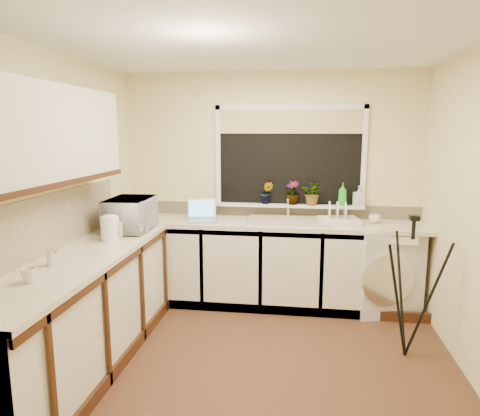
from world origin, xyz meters
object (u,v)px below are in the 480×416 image
(washing_machine, at_px, (382,268))
(plant_b, at_px, (267,193))
(plant_c, at_px, (292,193))
(plant_d, at_px, (313,193))
(kettle, at_px, (110,229))
(soap_bottle_green, at_px, (342,194))
(cup_back, at_px, (374,219))
(laptop, at_px, (202,215))
(dish_rack, at_px, (339,221))
(soap_bottle_clear, at_px, (359,196))
(steel_jar, at_px, (53,258))
(microwave, at_px, (130,214))
(cup_left, at_px, (29,275))
(tripod, at_px, (409,287))

(washing_machine, bearing_deg, plant_b, 157.40)
(plant_c, bearing_deg, plant_d, -3.30)
(kettle, bearing_deg, plant_b, 43.85)
(soap_bottle_green, height_order, cup_back, soap_bottle_green)
(plant_b, bearing_deg, cup_back, -7.04)
(laptop, distance_m, plant_d, 1.20)
(washing_machine, height_order, dish_rack, dish_rack)
(plant_b, distance_m, soap_bottle_clear, 0.97)
(steel_jar, bearing_deg, plant_b, 55.08)
(cup_back, bearing_deg, microwave, -164.40)
(plant_b, bearing_deg, plant_d, -0.59)
(dish_rack, relative_size, microwave, 0.71)
(soap_bottle_green, relative_size, cup_back, 2.13)
(washing_machine, height_order, cup_back, cup_back)
(plant_d, bearing_deg, steel_jar, -133.71)
(plant_c, xyz_separation_m, plant_d, (0.22, -0.01, -0.00))
(cup_back, bearing_deg, cup_left, -138.58)
(tripod, bearing_deg, plant_b, 154.71)
(washing_machine, xyz_separation_m, plant_d, (-0.72, 0.17, 0.74))
(kettle, distance_m, steel_jar, 0.73)
(laptop, distance_m, kettle, 1.12)
(plant_d, relative_size, cup_left, 2.55)
(kettle, bearing_deg, steel_jar, -97.62)
(tripod, bearing_deg, steel_jar, -146.07)
(kettle, height_order, plant_c, plant_c)
(microwave, relative_size, soap_bottle_clear, 2.63)
(washing_machine, height_order, plant_b, plant_b)
(soap_bottle_clear, bearing_deg, microwave, -159.77)
(plant_c, bearing_deg, plant_b, -178.43)
(dish_rack, xyz_separation_m, plant_c, (-0.48, 0.23, 0.25))
(plant_b, relative_size, plant_d, 0.97)
(kettle, xyz_separation_m, dish_rack, (2.00, 0.97, -0.07))
(plant_d, relative_size, cup_back, 2.21)
(kettle, distance_m, plant_b, 1.74)
(laptop, height_order, kettle, laptop)
(washing_machine, distance_m, plant_b, 1.42)
(plant_c, distance_m, cup_left, 2.77)
(dish_rack, bearing_deg, soap_bottle_green, 68.95)
(laptop, distance_m, microwave, 0.79)
(kettle, bearing_deg, dish_rack, 26.00)
(soap_bottle_clear, xyz_separation_m, cup_back, (0.15, -0.16, -0.21))
(microwave, distance_m, soap_bottle_green, 2.18)
(microwave, relative_size, cup_back, 4.86)
(cup_left, bearing_deg, tripod, 23.74)
(microwave, distance_m, plant_b, 1.46)
(steel_jar, relative_size, soap_bottle_clear, 0.54)
(cup_back, bearing_deg, kettle, -155.83)
(plant_d, bearing_deg, plant_b, 179.41)
(kettle, xyz_separation_m, soap_bottle_green, (2.04, 1.21, 0.17))
(tripod, distance_m, plant_b, 1.79)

